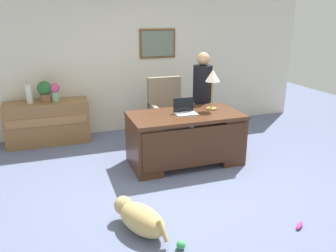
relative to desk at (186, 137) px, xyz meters
The scene contains 14 objects.
ground_plane 0.83m from the desk, 112.47° to the right, with size 12.00×12.00×0.00m, color slate.
back_wall 2.17m from the desk, 97.89° to the left, with size 7.00×0.16×2.70m.
desk is the anchor object (origin of this frame).
credenza 2.53m from the desk, 140.94° to the left, with size 1.39×0.50×0.75m.
armchair 1.06m from the desk, 86.68° to the left, with size 0.60×0.59×1.13m.
person_standing 0.96m from the desk, 50.23° to the left, with size 0.32×0.32×1.59m.
dog_lying 1.84m from the desk, 127.08° to the right, with size 0.54×0.73×0.30m.
laptop 0.42m from the desk, 92.98° to the left, with size 0.32×0.22×0.23m.
desk_lamp 0.97m from the desk, 15.12° to the left, with size 0.22×0.22×0.61m.
vase_with_flowers 2.45m from the desk, 138.39° to the left, with size 0.17×0.17×0.32m.
vase_empty 2.76m from the desk, 144.15° to the left, with size 0.11×0.11×0.31m, color silver.
potted_plant 2.57m from the desk, 140.81° to the left, with size 0.24×0.24×0.36m.
dog_toy_ball 2.06m from the desk, 113.04° to the right, with size 0.09×0.09×0.09m, color green.
dog_toy_bone 2.06m from the desk, 74.69° to the right, with size 0.16×0.05×0.05m, color #D8338C.
Camera 1 is at (-1.54, -3.78, 2.17)m, focal length 36.24 mm.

